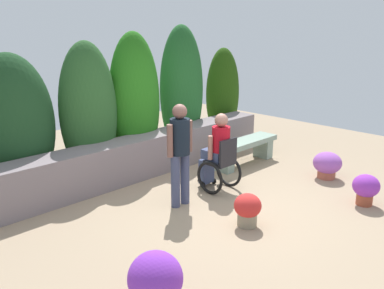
# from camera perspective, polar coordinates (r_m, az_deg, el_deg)

# --- Properties ---
(ground_plane) EXTENTS (12.24, 12.24, 0.00)m
(ground_plane) POSITION_cam_1_polar(r_m,az_deg,el_deg) (6.43, 2.79, -8.29)
(ground_plane) COLOR tan
(stone_retaining_wall) EXTENTS (6.16, 0.56, 0.74)m
(stone_retaining_wall) POSITION_cam_1_polar(r_m,az_deg,el_deg) (7.54, -7.25, -1.64)
(stone_retaining_wall) COLOR gray
(stone_retaining_wall) RESTS_ON ground
(hedge_backdrop) EXTENTS (6.69, 1.12, 2.99)m
(hedge_backdrop) POSITION_cam_1_polar(r_m,az_deg,el_deg) (7.66, -12.19, 5.39)
(hedge_backdrop) COLOR #0F3F1A
(hedge_backdrop) RESTS_ON ground
(stone_bench) EXTENTS (1.63, 0.43, 0.50)m
(stone_bench) POSITION_cam_1_polar(r_m,az_deg,el_deg) (8.17, 7.45, -0.48)
(stone_bench) COLOR gray
(stone_bench) RESTS_ON ground
(person_in_wheelchair) EXTENTS (0.53, 0.66, 1.33)m
(person_in_wheelchair) POSITION_cam_1_polar(r_m,az_deg,el_deg) (6.75, 3.72, -1.43)
(person_in_wheelchair) COLOR black
(person_in_wheelchair) RESTS_ON ground
(person_standing_companion) EXTENTS (0.49, 0.30, 1.59)m
(person_standing_companion) POSITION_cam_1_polar(r_m,az_deg,el_deg) (6.06, -1.71, -0.56)
(person_standing_companion) COLOR #3D4564
(person_standing_companion) RESTS_ON ground
(flower_pot_purple_near) EXTENTS (0.38, 0.38, 0.47)m
(flower_pot_purple_near) POSITION_cam_1_polar(r_m,az_deg,el_deg) (5.69, 7.85, -8.99)
(flower_pot_purple_near) COLOR gray
(flower_pot_purple_near) RESTS_ON ground
(flower_pot_terracotta_by_wall) EXTENTS (0.41, 0.41, 0.49)m
(flower_pot_terracotta_by_wall) POSITION_cam_1_polar(r_m,az_deg,el_deg) (6.83, 23.34, -5.67)
(flower_pot_terracotta_by_wall) COLOR #9D4730
(flower_pot_terracotta_by_wall) RESTS_ON ground
(flower_pot_red_accent) EXTENTS (0.51, 0.51, 0.49)m
(flower_pot_red_accent) POSITION_cam_1_polar(r_m,az_deg,el_deg) (7.77, 18.56, -2.70)
(flower_pot_red_accent) COLOR #A95645
(flower_pot_red_accent) RESTS_ON ground
(flower_pot_small_foreground) EXTENTS (0.52, 0.52, 0.67)m
(flower_pot_small_foreground) POSITION_cam_1_polar(r_m,az_deg,el_deg) (4.01, -5.18, -19.10)
(flower_pot_small_foreground) COLOR #964C34
(flower_pot_small_foreground) RESTS_ON ground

